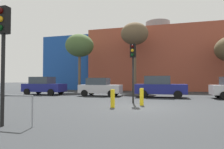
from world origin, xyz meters
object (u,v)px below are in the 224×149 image
traffic_light_near_left (3,38)px  bollard_yellow_0 (142,97)px  parked_car_2 (160,87)px  bare_tree_2 (80,46)px  parked_car_0 (44,86)px  traffic_light_island (133,59)px  bare_tree_0 (135,35)px  parked_car_1 (100,87)px  bollard_yellow_1 (113,98)px

traffic_light_near_left → bollard_yellow_0: bearing=150.9°
parked_car_2 → bare_tree_2: bare_tree_2 is taller
parked_car_0 → bare_tree_2: size_ratio=0.57×
traffic_light_island → bare_tree_2: (-8.85, 10.66, 3.20)m
parked_car_2 → traffic_light_island: 5.52m
bare_tree_0 → bollard_yellow_0: size_ratio=8.73×
parked_car_1 → bare_tree_0: size_ratio=0.45×
traffic_light_near_left → bollard_yellow_0: 7.89m
parked_car_1 → traffic_light_island: traffic_light_island is taller
parked_car_1 → traffic_light_near_left: traffic_light_near_left is taller
bollard_yellow_0 → bare_tree_2: bearing=129.2°
parked_car_1 → bollard_yellow_1: size_ratio=4.00×
parked_car_0 → bare_tree_2: 7.85m
parked_car_1 → bare_tree_0: bearing=71.5°
parked_car_2 → bollard_yellow_1: bearing=-108.1°
traffic_light_near_left → traffic_light_island: (3.15, 7.50, -0.01)m
traffic_light_near_left → parked_car_1: bearing=-174.6°
bare_tree_0 → traffic_light_island: bearing=-82.1°
bollard_yellow_0 → traffic_light_near_left: bearing=-120.6°
parked_car_1 → traffic_light_near_left: 12.60m
traffic_light_island → bare_tree_0: size_ratio=0.44×
parked_car_1 → traffic_light_island: 6.65m
parked_car_0 → bollard_yellow_0: size_ratio=4.20×
traffic_light_near_left → traffic_light_island: size_ratio=1.00×
parked_car_2 → bollard_yellow_0: (-0.93, -5.94, -0.43)m
traffic_light_near_left → traffic_light_island: traffic_light_near_left is taller
parked_car_2 → bare_tree_0: 10.08m
bare_tree_0 → parked_car_1: bearing=-108.5°
parked_car_1 → traffic_light_near_left: size_ratio=1.02×
traffic_light_island → bare_tree_2: 14.22m
parked_car_0 → bollard_yellow_1: 11.95m
traffic_light_near_left → bare_tree_2: 19.29m
parked_car_0 → parked_car_1: 6.24m
parked_car_0 → parked_car_2: parked_car_2 is taller
bollard_yellow_0 → parked_car_1: bearing=128.2°
parked_car_0 → bare_tree_2: bare_tree_2 is taller
bare_tree_0 → bollard_yellow_0: (2.34, -12.94, -6.91)m
bollard_yellow_1 → bare_tree_0: bearing=93.6°
traffic_light_near_left → bollard_yellow_1: traffic_light_near_left is taller
parked_car_1 → bollard_yellow_0: (4.68, -5.94, -0.35)m
traffic_light_near_left → bare_tree_2: bearing=-161.1°
parked_car_0 → bollard_yellow_0: bearing=-28.6°
parked_car_1 → parked_car_2: (5.61, -0.00, 0.08)m
parked_car_0 → bollard_yellow_1: bearing=-37.5°
bare_tree_0 → bare_tree_2: (-7.19, -1.25, -1.33)m
parked_car_0 → traffic_light_island: 11.52m
parked_car_1 → bollard_yellow_0: size_ratio=3.91×
bare_tree_0 → bollard_yellow_0: bearing=-79.7°
bollard_yellow_1 → bare_tree_2: bearing=121.8°
bollard_yellow_1 → bollard_yellow_0: bearing=42.6°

